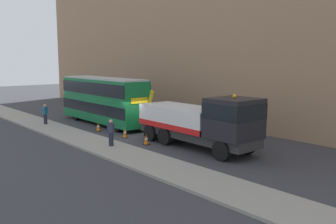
{
  "coord_description": "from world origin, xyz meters",
  "views": [
    {
      "loc": [
        21.53,
        -15.89,
        5.59
      ],
      "look_at": [
        2.54,
        0.37,
        2.0
      ],
      "focal_mm": 38.91,
      "sensor_mm": 36.0,
      "label": 1
    }
  ],
  "objects_px": {
    "pedestrian_onlooker": "(45,114)",
    "recovery_tow_truck": "(200,121)",
    "double_decker_bus": "(103,99)",
    "traffic_cone_near_bus": "(98,127)",
    "traffic_cone_near_truck": "(146,140)",
    "pedestrian_bystander": "(111,133)",
    "traffic_cone_midway": "(125,133)"
  },
  "relations": [
    {
      "from": "recovery_tow_truck",
      "to": "pedestrian_bystander",
      "type": "xyz_separation_m",
      "value": [
        -3.75,
        -4.25,
        -0.77
      ]
    },
    {
      "from": "recovery_tow_truck",
      "to": "double_decker_bus",
      "type": "height_order",
      "value": "double_decker_bus"
    },
    {
      "from": "pedestrian_bystander",
      "to": "traffic_cone_near_bus",
      "type": "distance_m",
      "value": 5.88
    },
    {
      "from": "pedestrian_onlooker",
      "to": "traffic_cone_near_truck",
      "type": "relative_size",
      "value": 2.38
    },
    {
      "from": "pedestrian_bystander",
      "to": "traffic_cone_near_truck",
      "type": "bearing_deg",
      "value": -41.37
    },
    {
      "from": "double_decker_bus",
      "to": "pedestrian_onlooker",
      "type": "bearing_deg",
      "value": -118.33
    },
    {
      "from": "double_decker_bus",
      "to": "pedestrian_bystander",
      "type": "bearing_deg",
      "value": -26.57
    },
    {
      "from": "double_decker_bus",
      "to": "traffic_cone_midway",
      "type": "distance_m",
      "value": 6.65
    },
    {
      "from": "traffic_cone_midway",
      "to": "traffic_cone_near_truck",
      "type": "distance_m",
      "value": 2.74
    },
    {
      "from": "pedestrian_onlooker",
      "to": "traffic_cone_midway",
      "type": "height_order",
      "value": "pedestrian_onlooker"
    },
    {
      "from": "recovery_tow_truck",
      "to": "traffic_cone_near_bus",
      "type": "height_order",
      "value": "recovery_tow_truck"
    },
    {
      "from": "pedestrian_onlooker",
      "to": "recovery_tow_truck",
      "type": "bearing_deg",
      "value": -9.79
    },
    {
      "from": "traffic_cone_midway",
      "to": "pedestrian_bystander",
      "type": "bearing_deg",
      "value": -49.85
    },
    {
      "from": "double_decker_bus",
      "to": "traffic_cone_near_bus",
      "type": "xyz_separation_m",
      "value": [
        2.72,
        -2.08,
        -1.89
      ]
    },
    {
      "from": "traffic_cone_near_truck",
      "to": "traffic_cone_midway",
      "type": "bearing_deg",
      "value": 176.91
    },
    {
      "from": "double_decker_bus",
      "to": "pedestrian_onlooker",
      "type": "relative_size",
      "value": 6.48
    },
    {
      "from": "pedestrian_bystander",
      "to": "traffic_cone_near_bus",
      "type": "bearing_deg",
      "value": 43.65
    },
    {
      "from": "double_decker_bus",
      "to": "traffic_cone_midway",
      "type": "height_order",
      "value": "double_decker_bus"
    },
    {
      "from": "traffic_cone_midway",
      "to": "recovery_tow_truck",
      "type": "bearing_deg",
      "value": 17.54
    },
    {
      "from": "pedestrian_onlooker",
      "to": "traffic_cone_near_truck",
      "type": "bearing_deg",
      "value": -14.9
    },
    {
      "from": "recovery_tow_truck",
      "to": "traffic_cone_midway",
      "type": "bearing_deg",
      "value": -161.4
    },
    {
      "from": "traffic_cone_near_bus",
      "to": "double_decker_bus",
      "type": "bearing_deg",
      "value": 142.51
    },
    {
      "from": "pedestrian_bystander",
      "to": "traffic_cone_near_bus",
      "type": "relative_size",
      "value": 2.38
    },
    {
      "from": "pedestrian_bystander",
      "to": "traffic_cone_near_truck",
      "type": "distance_m",
      "value": 2.46
    },
    {
      "from": "double_decker_bus",
      "to": "traffic_cone_near_truck",
      "type": "distance_m",
      "value": 9.25
    },
    {
      "from": "double_decker_bus",
      "to": "traffic_cone_near_truck",
      "type": "bearing_deg",
      "value": -11.62
    },
    {
      "from": "traffic_cone_midway",
      "to": "pedestrian_onlooker",
      "type": "bearing_deg",
      "value": -164.06
    },
    {
      "from": "recovery_tow_truck",
      "to": "pedestrian_onlooker",
      "type": "bearing_deg",
      "value": -162.35
    },
    {
      "from": "pedestrian_onlooker",
      "to": "pedestrian_bystander",
      "type": "relative_size",
      "value": 1.0
    },
    {
      "from": "recovery_tow_truck",
      "to": "double_decker_bus",
      "type": "xyz_separation_m",
      "value": [
        -11.89,
        0.01,
        0.47
      ]
    },
    {
      "from": "recovery_tow_truck",
      "to": "pedestrian_onlooker",
      "type": "distance_m",
      "value": 14.94
    },
    {
      "from": "recovery_tow_truck",
      "to": "traffic_cone_near_bus",
      "type": "bearing_deg",
      "value": -166.2
    }
  ]
}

